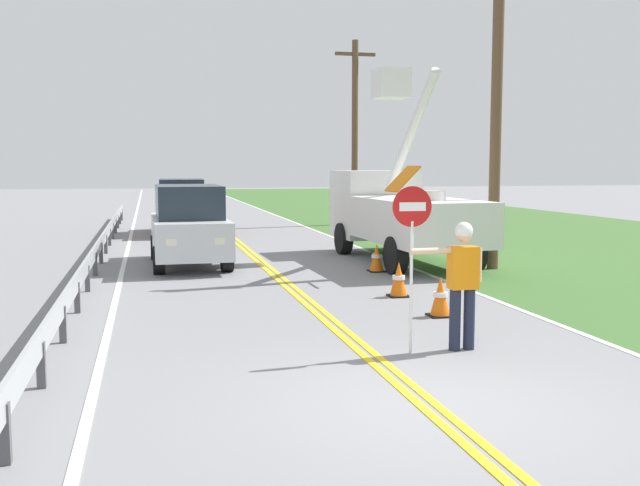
# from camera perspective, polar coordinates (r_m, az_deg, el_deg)

# --- Properties ---
(ground_plane) EXTENTS (160.00, 160.00, 0.00)m
(ground_plane) POSITION_cam_1_polar(r_m,az_deg,el_deg) (8.36, 8.27, -12.25)
(ground_plane) COLOR gray
(grass_verge_right) EXTENTS (16.00, 110.00, 0.01)m
(grass_verge_right) POSITION_cam_1_polar(r_m,az_deg,el_deg) (31.10, 14.80, 0.99)
(grass_verge_right) COLOR #3D662D
(grass_verge_right) RESTS_ON ground
(centerline_yellow_left) EXTENTS (0.11, 110.00, 0.01)m
(centerline_yellow_left) POSITION_cam_1_polar(r_m,az_deg,el_deg) (27.65, -7.16, 0.55)
(centerline_yellow_left) COLOR yellow
(centerline_yellow_left) RESTS_ON ground
(centerline_yellow_right) EXTENTS (0.11, 110.00, 0.01)m
(centerline_yellow_right) POSITION_cam_1_polar(r_m,az_deg,el_deg) (27.67, -6.78, 0.56)
(centerline_yellow_right) COLOR yellow
(centerline_yellow_right) RESTS_ON ground
(edge_line_right) EXTENTS (0.12, 110.00, 0.01)m
(edge_line_right) POSITION_cam_1_polar(r_m,az_deg,el_deg) (28.27, 0.30, 0.71)
(edge_line_right) COLOR silver
(edge_line_right) RESTS_ON ground
(edge_line_left) EXTENTS (0.12, 110.00, 0.01)m
(edge_line_left) POSITION_cam_1_polar(r_m,az_deg,el_deg) (27.51, -14.44, 0.38)
(edge_line_left) COLOR silver
(edge_line_left) RESTS_ON ground
(flagger_worker) EXTENTS (1.09, 0.25, 1.83)m
(flagger_worker) POSITION_cam_1_polar(r_m,az_deg,el_deg) (10.58, 10.93, -2.60)
(flagger_worker) COLOR #1E2338
(flagger_worker) RESTS_ON ground
(stop_sign_paddle) EXTENTS (0.56, 0.04, 2.33)m
(stop_sign_paddle) POSITION_cam_1_polar(r_m,az_deg,el_deg) (10.19, 7.11, 0.89)
(stop_sign_paddle) COLOR silver
(stop_sign_paddle) RESTS_ON ground
(utility_bucket_truck) EXTENTS (2.67, 6.88, 5.29)m
(utility_bucket_truck) POSITION_cam_1_polar(r_m,az_deg,el_deg) (20.49, 6.02, 2.61)
(utility_bucket_truck) COLOR silver
(utility_bucket_truck) RESTS_ON ground
(oncoming_suv_nearest) EXTENTS (1.97, 4.63, 2.10)m
(oncoming_suv_nearest) POSITION_cam_1_polar(r_m,az_deg,el_deg) (19.58, -10.10, 1.37)
(oncoming_suv_nearest) COLOR silver
(oncoming_suv_nearest) RESTS_ON ground
(oncoming_suv_second) EXTENTS (2.04, 4.66, 2.10)m
(oncoming_suv_second) POSITION_cam_1_polar(r_m,az_deg,el_deg) (28.88, -10.63, 2.82)
(oncoming_suv_second) COLOR maroon
(oncoming_suv_second) RESTS_ON ground
(utility_pole_near) EXTENTS (1.80, 0.28, 8.56)m
(utility_pole_near) POSITION_cam_1_polar(r_m,az_deg,el_deg) (19.17, 13.50, 11.39)
(utility_pole_near) COLOR brown
(utility_pole_near) RESTS_ON ground
(utility_pole_mid) EXTENTS (1.80, 0.28, 8.04)m
(utility_pole_mid) POSITION_cam_1_polar(r_m,az_deg,el_deg) (32.84, 2.71, 8.77)
(utility_pole_mid) COLOR brown
(utility_pole_mid) RESTS_ON ground
(traffic_cone_lead) EXTENTS (0.40, 0.40, 0.70)m
(traffic_cone_lead) POSITION_cam_1_polar(r_m,az_deg,el_deg) (12.99, 9.28, -4.16)
(traffic_cone_lead) COLOR orange
(traffic_cone_lead) RESTS_ON ground
(traffic_cone_mid) EXTENTS (0.40, 0.40, 0.70)m
(traffic_cone_mid) POSITION_cam_1_polar(r_m,az_deg,el_deg) (14.83, 6.10, -2.85)
(traffic_cone_mid) COLOR orange
(traffic_cone_mid) RESTS_ON ground
(traffic_cone_tail) EXTENTS (0.40, 0.40, 0.70)m
(traffic_cone_tail) POSITION_cam_1_polar(r_m,az_deg,el_deg) (18.25, 4.40, -1.17)
(traffic_cone_tail) COLOR orange
(traffic_cone_tail) RESTS_ON ground
(guardrail_left_shoulder) EXTENTS (0.10, 32.00, 0.71)m
(guardrail_left_shoulder) POSITION_cam_1_polar(r_m,az_deg,el_deg) (21.69, -16.41, 0.23)
(guardrail_left_shoulder) COLOR #9EA0A3
(guardrail_left_shoulder) RESTS_ON ground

